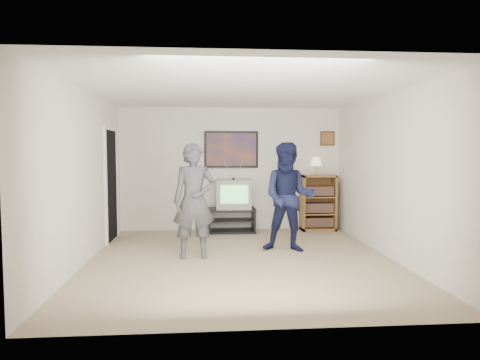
{
  "coord_description": "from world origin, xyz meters",
  "views": [
    {
      "loc": [
        -0.51,
        -6.24,
        1.62
      ],
      "look_at": [
        0.03,
        0.66,
        1.15
      ],
      "focal_mm": 32.0,
      "sensor_mm": 36.0,
      "label": 1
    }
  ],
  "objects": [
    {
      "name": "small_picture",
      "position": [
        2.0,
        2.48,
        1.88
      ],
      "size": [
        0.3,
        0.03,
        0.3
      ],
      "primitive_type": "cube",
      "color": "#462516",
      "rests_on": "room_shell"
    },
    {
      "name": "crt_television",
      "position": [
        0.03,
        2.23,
        0.76
      ],
      "size": [
        0.69,
        0.59,
        0.58
      ],
      "primitive_type": null,
      "rotation": [
        0.0,
        0.0,
        -0.02
      ],
      "color": "gray",
      "rests_on": "media_stand"
    },
    {
      "name": "media_stand",
      "position": [
        -0.01,
        2.23,
        0.24
      ],
      "size": [
        0.95,
        0.53,
        0.48
      ],
      "rotation": [
        0.0,
        0.0,
        0.0
      ],
      "color": "black",
      "rests_on": "room_shell"
    },
    {
      "name": "bookshelf",
      "position": [
        1.77,
        2.28,
        0.57
      ],
      "size": [
        0.69,
        0.39,
        1.13
      ],
      "primitive_type": null,
      "color": "brown",
      "rests_on": "room_shell"
    },
    {
      "name": "table_lamp",
      "position": [
        1.72,
        2.31,
        1.31
      ],
      "size": [
        0.23,
        0.23,
        0.37
      ],
      "primitive_type": null,
      "color": "#FFE6C1",
      "rests_on": "bookshelf"
    },
    {
      "name": "doorway",
      "position": [
        -2.23,
        1.6,
        1.0
      ],
      "size": [
        0.03,
        0.85,
        2.0
      ],
      "primitive_type": "cube",
      "color": "black",
      "rests_on": "room_shell"
    },
    {
      "name": "person_tall",
      "position": [
        -0.7,
        0.21,
        0.87
      ],
      "size": [
        0.67,
        0.47,
        1.74
      ],
      "primitive_type": "imported",
      "rotation": [
        0.0,
        0.0,
        0.09
      ],
      "color": "#404043",
      "rests_on": "room_shell"
    },
    {
      "name": "controller_left",
      "position": [
        -0.67,
        0.45,
        1.19
      ],
      "size": [
        0.06,
        0.11,
        0.03
      ],
      "primitive_type": "cube",
      "rotation": [
        0.0,
        0.0,
        0.31
      ],
      "color": "white",
      "rests_on": "person_tall"
    },
    {
      "name": "person_short",
      "position": [
        0.81,
        0.51,
        0.88
      ],
      "size": [
        1.0,
        0.86,
        1.76
      ],
      "primitive_type": "imported",
      "rotation": [
        0.0,
        0.0,
        -0.25
      ],
      "color": "#131735",
      "rests_on": "room_shell"
    },
    {
      "name": "room_shell",
      "position": [
        0.0,
        0.35,
        1.25
      ],
      "size": [
        4.51,
        5.0,
        2.51
      ],
      "color": "#826C52",
      "rests_on": "ground"
    },
    {
      "name": "poster",
      "position": [
        0.0,
        2.48,
        1.65
      ],
      "size": [
        1.1,
        0.03,
        0.75
      ],
      "primitive_type": "cube",
      "color": "black",
      "rests_on": "room_shell"
    },
    {
      "name": "controller_right",
      "position": [
        0.82,
        0.77,
        1.1
      ],
      "size": [
        0.04,
        0.12,
        0.03
      ],
      "primitive_type": "cube",
      "rotation": [
        0.0,
        0.0,
        0.05
      ],
      "color": "white",
      "rests_on": "person_short"
    },
    {
      "name": "air_vent",
      "position": [
        -0.55,
        2.48,
        1.95
      ],
      "size": [
        0.28,
        0.02,
        0.14
      ],
      "primitive_type": "cube",
      "color": "white",
      "rests_on": "room_shell"
    }
  ]
}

